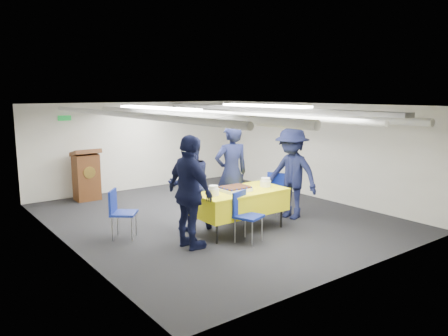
{
  "coord_description": "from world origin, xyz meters",
  "views": [
    {
      "loc": [
        -5.11,
        -7.11,
        2.54
      ],
      "look_at": [
        0.08,
        -0.2,
        1.05
      ],
      "focal_mm": 35.0,
      "sensor_mm": 36.0,
      "label": 1
    }
  ],
  "objects_px": {
    "serving_table": "(239,201)",
    "chair_near": "(245,211)",
    "chair_right": "(274,189)",
    "sailor_b": "(190,184)",
    "sailor_c": "(190,192)",
    "sheet_cake": "(235,189)",
    "sailor_a": "(231,173)",
    "chair_left": "(119,209)",
    "sailor_d": "(291,173)",
    "podium": "(86,175)"
  },
  "relations": [
    {
      "from": "sailor_b",
      "to": "sailor_d",
      "type": "bearing_deg",
      "value": 171.97
    },
    {
      "from": "serving_table",
      "to": "sheet_cake",
      "type": "relative_size",
      "value": 3.33
    },
    {
      "from": "chair_near",
      "to": "chair_left",
      "type": "bearing_deg",
      "value": 139.01
    },
    {
      "from": "chair_near",
      "to": "sailor_b",
      "type": "distance_m",
      "value": 1.24
    },
    {
      "from": "sheet_cake",
      "to": "sailor_a",
      "type": "bearing_deg",
      "value": 57.67
    },
    {
      "from": "podium",
      "to": "chair_near",
      "type": "distance_m",
      "value": 4.69
    },
    {
      "from": "sailor_a",
      "to": "sailor_c",
      "type": "relative_size",
      "value": 1.03
    },
    {
      "from": "serving_table",
      "to": "chair_left",
      "type": "bearing_deg",
      "value": 154.39
    },
    {
      "from": "chair_near",
      "to": "sailor_b",
      "type": "bearing_deg",
      "value": 108.86
    },
    {
      "from": "sheet_cake",
      "to": "sailor_d",
      "type": "bearing_deg",
      "value": 1.47
    },
    {
      "from": "chair_near",
      "to": "chair_right",
      "type": "bearing_deg",
      "value": 30.83
    },
    {
      "from": "chair_right",
      "to": "serving_table",
      "type": "bearing_deg",
      "value": -161.09
    },
    {
      "from": "podium",
      "to": "serving_table",
      "type": "bearing_deg",
      "value": -70.52
    },
    {
      "from": "chair_left",
      "to": "sailor_a",
      "type": "height_order",
      "value": "sailor_a"
    },
    {
      "from": "sheet_cake",
      "to": "chair_left",
      "type": "bearing_deg",
      "value": 152.75
    },
    {
      "from": "chair_left",
      "to": "sailor_b",
      "type": "relative_size",
      "value": 0.5
    },
    {
      "from": "sailor_a",
      "to": "sailor_d",
      "type": "distance_m",
      "value": 1.24
    },
    {
      "from": "podium",
      "to": "chair_near",
      "type": "bearing_deg",
      "value": -75.96
    },
    {
      "from": "chair_left",
      "to": "sailor_c",
      "type": "xyz_separation_m",
      "value": [
        0.73,
        -1.18,
        0.41
      ]
    },
    {
      "from": "sailor_a",
      "to": "sheet_cake",
      "type": "bearing_deg",
      "value": 69.78
    },
    {
      "from": "sheet_cake",
      "to": "sailor_a",
      "type": "height_order",
      "value": "sailor_a"
    },
    {
      "from": "chair_right",
      "to": "sailor_d",
      "type": "height_order",
      "value": "sailor_d"
    },
    {
      "from": "chair_left",
      "to": "sailor_a",
      "type": "relative_size",
      "value": 0.45
    },
    {
      "from": "sailor_a",
      "to": "sailor_b",
      "type": "xyz_separation_m",
      "value": [
        -0.95,
        0.02,
        -0.1
      ]
    },
    {
      "from": "serving_table",
      "to": "sailor_a",
      "type": "bearing_deg",
      "value": 65.09
    },
    {
      "from": "chair_left",
      "to": "sailor_d",
      "type": "relative_size",
      "value": 0.47
    },
    {
      "from": "sailor_c",
      "to": "sailor_d",
      "type": "height_order",
      "value": "sailor_c"
    },
    {
      "from": "chair_left",
      "to": "sailor_c",
      "type": "height_order",
      "value": "sailor_c"
    },
    {
      "from": "serving_table",
      "to": "chair_right",
      "type": "distance_m",
      "value": 1.39
    },
    {
      "from": "sailor_b",
      "to": "sailor_c",
      "type": "bearing_deg",
      "value": 65.35
    },
    {
      "from": "serving_table",
      "to": "chair_right",
      "type": "bearing_deg",
      "value": 18.91
    },
    {
      "from": "serving_table",
      "to": "chair_near",
      "type": "relative_size",
      "value": 2.03
    },
    {
      "from": "chair_near",
      "to": "sailor_c",
      "type": "bearing_deg",
      "value": 163.98
    },
    {
      "from": "sailor_a",
      "to": "sailor_d",
      "type": "relative_size",
      "value": 1.05
    },
    {
      "from": "sheet_cake",
      "to": "sailor_c",
      "type": "height_order",
      "value": "sailor_c"
    },
    {
      "from": "podium",
      "to": "chair_left",
      "type": "bearing_deg",
      "value": -99.66
    },
    {
      "from": "podium",
      "to": "sailor_d",
      "type": "bearing_deg",
      "value": -55.02
    },
    {
      "from": "sailor_a",
      "to": "sailor_c",
      "type": "distance_m",
      "value": 1.72
    },
    {
      "from": "chair_near",
      "to": "sailor_b",
      "type": "xyz_separation_m",
      "value": [
        -0.38,
        1.13,
        0.34
      ]
    },
    {
      "from": "sailor_a",
      "to": "sailor_d",
      "type": "height_order",
      "value": "sailor_a"
    },
    {
      "from": "chair_left",
      "to": "serving_table",
      "type": "bearing_deg",
      "value": -25.61
    },
    {
      "from": "serving_table",
      "to": "chair_left",
      "type": "height_order",
      "value": "chair_left"
    },
    {
      "from": "sailor_b",
      "to": "chair_left",
      "type": "bearing_deg",
      "value": -6.13
    },
    {
      "from": "sailor_c",
      "to": "chair_left",
      "type": "bearing_deg",
      "value": 29.15
    },
    {
      "from": "sailor_b",
      "to": "chair_near",
      "type": "bearing_deg",
      "value": 116.86
    },
    {
      "from": "chair_right",
      "to": "sailor_d",
      "type": "distance_m",
      "value": 0.59
    },
    {
      "from": "chair_left",
      "to": "sailor_b",
      "type": "distance_m",
      "value": 1.37
    },
    {
      "from": "serving_table",
      "to": "chair_near",
      "type": "distance_m",
      "value": 0.59
    },
    {
      "from": "sheet_cake",
      "to": "chair_left",
      "type": "distance_m",
      "value": 2.1
    },
    {
      "from": "chair_near",
      "to": "chair_left",
      "type": "height_order",
      "value": "same"
    }
  ]
}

